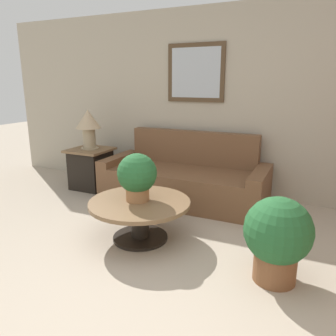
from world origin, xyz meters
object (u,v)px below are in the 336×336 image
at_px(side_table, 91,168).
at_px(potted_plant_floor, 277,236).
at_px(table_lamp, 88,124).
at_px(couch_main, 184,180).
at_px(potted_plant_on_table, 137,175).
at_px(coffee_table, 140,211).

bearing_deg(side_table, potted_plant_floor, -25.22).
height_order(table_lamp, potted_plant_floor, table_lamp).
xyz_separation_m(couch_main, table_lamp, (-1.51, -0.10, 0.70)).
relative_size(side_table, potted_plant_on_table, 1.26).
xyz_separation_m(coffee_table, table_lamp, (-1.54, 1.19, 0.69)).
xyz_separation_m(coffee_table, potted_plant_floor, (1.38, -0.18, 0.09)).
distance_m(table_lamp, potted_plant_floor, 3.28).
relative_size(couch_main, coffee_table, 2.14).
bearing_deg(table_lamp, potted_plant_on_table, -37.97).
height_order(side_table, table_lamp, table_lamp).
relative_size(potted_plant_on_table, potted_plant_floor, 0.68).
bearing_deg(coffee_table, potted_plant_on_table, 158.23).
relative_size(couch_main, side_table, 3.63).
bearing_deg(table_lamp, coffee_table, -37.73).
relative_size(couch_main, potted_plant_on_table, 4.56).
bearing_deg(side_table, potted_plant_on_table, -37.97).
xyz_separation_m(couch_main, side_table, (-1.51, -0.10, 0.02)).
bearing_deg(potted_plant_floor, couch_main, 133.57).
bearing_deg(side_table, coffee_table, -37.73).
height_order(table_lamp, potted_plant_on_table, table_lamp).
relative_size(side_table, potted_plant_floor, 0.85).
height_order(side_table, potted_plant_on_table, potted_plant_on_table).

